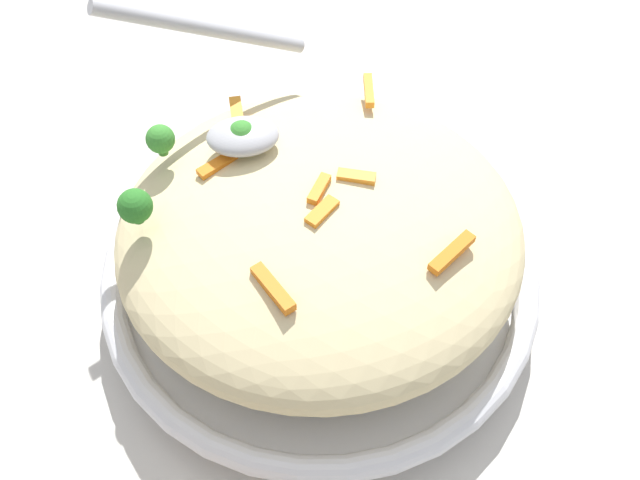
% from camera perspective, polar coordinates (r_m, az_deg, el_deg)
% --- Properties ---
extents(ground_plane, '(2.40, 2.40, 0.00)m').
position_cam_1_polar(ground_plane, '(0.70, -0.00, -3.80)').
color(ground_plane, beige).
extents(serving_bowl, '(0.36, 0.36, 0.05)m').
position_cam_1_polar(serving_bowl, '(0.68, -0.00, -2.66)').
color(serving_bowl, silver).
rests_on(serving_bowl, ground_plane).
extents(pasta_mound, '(0.32, 0.30, 0.09)m').
position_cam_1_polar(pasta_mound, '(0.63, -0.00, 0.38)').
color(pasta_mound, beige).
rests_on(pasta_mound, serving_bowl).
extents(carrot_piece_0, '(0.03, 0.04, 0.01)m').
position_cam_1_polar(carrot_piece_0, '(0.55, -3.32, -3.41)').
color(carrot_piece_0, orange).
rests_on(carrot_piece_0, pasta_mound).
extents(carrot_piece_1, '(0.04, 0.03, 0.01)m').
position_cam_1_polar(carrot_piece_1, '(0.58, 9.25, -0.88)').
color(carrot_piece_1, orange).
rests_on(carrot_piece_1, pasta_mound).
extents(carrot_piece_2, '(0.03, 0.03, 0.01)m').
position_cam_1_polar(carrot_piece_2, '(0.58, -0.03, 1.98)').
color(carrot_piece_2, orange).
rests_on(carrot_piece_2, pasta_mound).
extents(carrot_piece_3, '(0.02, 0.03, 0.01)m').
position_cam_1_polar(carrot_piece_3, '(0.60, 0.38, 3.60)').
color(carrot_piece_3, orange).
rests_on(carrot_piece_3, pasta_mound).
extents(carrot_piece_4, '(0.03, 0.03, 0.01)m').
position_cam_1_polar(carrot_piece_4, '(0.63, -7.24, 5.27)').
color(carrot_piece_4, orange).
rests_on(carrot_piece_4, pasta_mound).
extents(carrot_piece_5, '(0.01, 0.04, 0.01)m').
position_cam_1_polar(carrot_piece_5, '(0.68, 3.44, 10.45)').
color(carrot_piece_5, orange).
rests_on(carrot_piece_5, pasta_mound).
extents(carrot_piece_6, '(0.03, 0.02, 0.01)m').
position_cam_1_polar(carrot_piece_6, '(0.61, 2.56, 4.43)').
color(carrot_piece_6, orange).
rests_on(carrot_piece_6, pasta_mound).
extents(carrot_piece_7, '(0.01, 0.03, 0.01)m').
position_cam_1_polar(carrot_piece_7, '(0.66, -5.86, 8.86)').
color(carrot_piece_7, orange).
rests_on(carrot_piece_7, pasta_mound).
extents(broccoli_floret_0, '(0.02, 0.02, 0.03)m').
position_cam_1_polar(broccoli_floret_0, '(0.63, -5.50, 7.30)').
color(broccoli_floret_0, '#377928').
rests_on(broccoli_floret_0, pasta_mound).
extents(broccoli_floret_1, '(0.03, 0.03, 0.03)m').
position_cam_1_polar(broccoli_floret_1, '(0.59, -12.86, 2.45)').
color(broccoli_floret_1, '#296820').
rests_on(broccoli_floret_1, pasta_mound).
extents(broccoli_floret_2, '(0.02, 0.02, 0.03)m').
position_cam_1_polar(broccoli_floret_2, '(0.63, -11.15, 6.95)').
color(broccoli_floret_2, '#377928').
rests_on(broccoli_floret_2, pasta_mound).
extents(serving_spoon, '(0.16, 0.13, 0.10)m').
position_cam_1_polar(serving_spoon, '(0.64, -6.51, 10.20)').
color(serving_spoon, '#B7B7BC').
rests_on(serving_spoon, pasta_mound).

